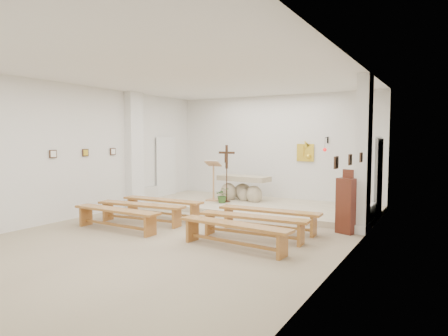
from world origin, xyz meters
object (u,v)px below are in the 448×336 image
Objects in this scene: lectern at (213,181)px; bench_right_front at (269,215)px; crucifix_stand at (227,169)px; bench_right_second at (253,222)px; bench_right_third at (234,230)px; altar at (243,190)px; bench_left_second at (141,209)px; bench_left_front at (162,204)px; donation_pedestal at (347,205)px; bench_left_third at (116,214)px.

bench_right_front is at bearing -45.14° from lectern.
crucifix_stand is 3.46m from bench_right_front.
bench_right_front is 0.83m from bench_right_second.
bench_right_front is at bearing 95.38° from bench_right_third.
bench_right_front is (2.91, -2.36, -0.41)m from lectern.
altar is 0.70× the size of bench_left_second.
altar is 0.94m from crucifix_stand.
bench_right_second is at bearing 95.38° from bench_right_third.
bench_left_front is 1.00× the size of bench_right_second.
donation_pedestal is (4.48, -1.63, -0.16)m from lectern.
lectern is at bearing 139.00° from bench_right_front.
bench_left_third is (-3.06, -1.67, 0.00)m from bench_right_front.
bench_left_third is at bearing -153.38° from bench_right_front.
altar is 3.86m from bench_left_second.
lectern is 0.73× the size of crucifix_stand.
lectern reaches higher than altar.
bench_left_second and bench_left_third have the same top height.
donation_pedestal is 0.60× the size of bench_left_third.
bench_left_third is (0.00, -0.83, 0.00)m from bench_left_second.
bench_right_front is at bearing 87.05° from bench_right_second.
bench_left_front is 3.06m from bench_right_front.
crucifix_stand is (-0.28, -0.58, 0.69)m from altar.
bench_left_front and bench_right_second have the same top height.
altar is 4.33m from bench_right_second.
bench_left_second is 0.83m from bench_left_third.
crucifix_stand is 2.55m from bench_left_front.
bench_left_second is at bearing -166.73° from bench_right_front.
lectern is at bearing 177.98° from donation_pedestal.
bench_right_second is 1.00× the size of bench_left_third.
lectern reaches higher than bench_right_front.
donation_pedestal is at bearing -26.08° from lectern.
lectern is at bearing -139.94° from altar.
bench_right_front is at bearing -49.75° from altar.
bench_right_second is at bearing -16.18° from bench_left_front.
crucifix_stand is at bearing -111.78° from altar.
lectern is 0.54× the size of bench_left_second.
bench_right_third is at bearing -91.99° from bench_right_front.
bench_right_second is at bearing -117.17° from donation_pedestal.
bench_right_second is at bearing -91.99° from bench_right_front.
lectern is 0.54× the size of bench_left_third.
bench_right_third is (-1.57, -2.40, -0.25)m from donation_pedestal.
bench_right_second is (0.00, -0.83, 0.00)m from bench_right_front.
bench_left_third is at bearing -174.62° from bench_right_third.
crucifix_stand is at bearing 73.20° from bench_left_second.
bench_right_front and bench_right_second have the same top height.
bench_left_third is at bearing -99.88° from crucifix_stand.
bench_left_front is at bearing 161.79° from bench_right_second.
altar is 0.70× the size of bench_right_second.
altar is at bearing 116.85° from bench_right_second.
bench_left_third is at bearing -134.66° from donation_pedestal.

